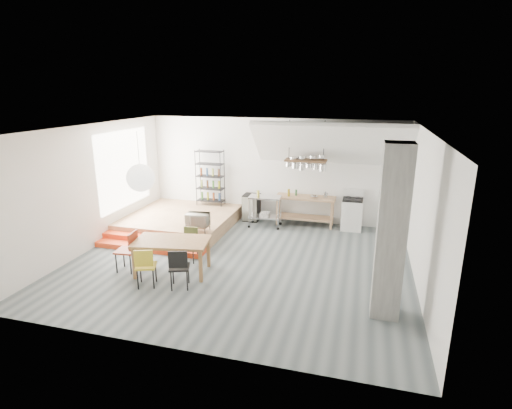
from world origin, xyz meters
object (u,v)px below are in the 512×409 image
(rolling_cart, at_px, (265,207))
(mini_fridge, at_px, (252,207))
(stove, at_px, (352,214))
(dining_table, at_px, (172,244))

(rolling_cart, height_order, mini_fridge, rolling_cart)
(stove, relative_size, rolling_cart, 1.18)
(dining_table, height_order, rolling_cart, rolling_cart)
(dining_table, bearing_deg, rolling_cart, 61.67)
(stove, bearing_deg, mini_fridge, 179.19)
(dining_table, relative_size, mini_fridge, 2.12)
(stove, distance_m, dining_table, 5.60)
(stove, height_order, dining_table, stove)
(rolling_cart, distance_m, mini_fridge, 0.78)
(mini_fridge, bearing_deg, rolling_cart, -41.34)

